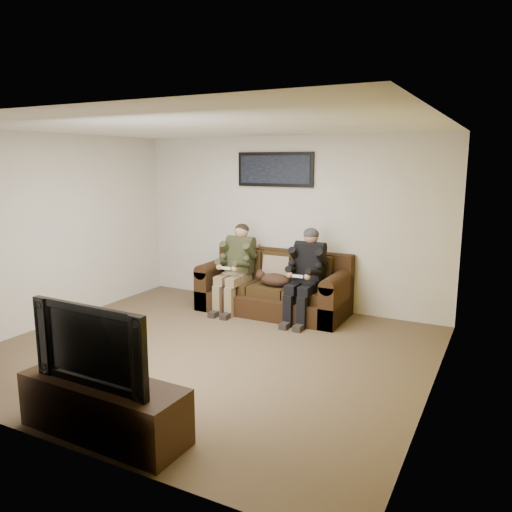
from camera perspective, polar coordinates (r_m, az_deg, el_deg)
The scene contains 16 objects.
floor at distance 6.07m, azimuth -5.30°, elevation -10.75°, with size 5.00×5.00×0.00m, color brown.
ceiling at distance 5.66m, azimuth -5.77°, elevation 14.53°, with size 5.00×5.00×0.00m, color silver.
wall_back at distance 7.69m, azimuth 3.60°, elevation 3.87°, with size 5.00×5.00×0.00m, color beige.
wall_front at distance 4.06m, azimuth -22.99°, elevation -3.25°, with size 5.00×5.00×0.00m, color beige.
wall_left at distance 7.37m, azimuth -22.11°, elevation 2.79°, with size 4.50×4.50×0.00m, color beige.
wall_right at distance 4.87m, azimuth 20.07°, elevation -0.83°, with size 4.50×4.50×0.00m, color beige.
accent_wall_right at distance 4.87m, azimuth 19.96°, elevation -0.82°, with size 4.50×4.50×0.00m, color #B89812.
sofa at distance 7.49m, azimuth 2.21°, elevation -3.80°, with size 2.19×0.94×0.90m.
throw_pillow at distance 7.46m, azimuth 2.36°, elevation -1.51°, with size 0.42×0.12×0.40m, color #8C755B.
throw_blanket at distance 7.91m, azimuth -1.27°, elevation 1.11°, with size 0.45×0.22×0.08m, color #BBAE89.
person_left at distance 7.50m, azimuth -2.27°, elevation -0.74°, with size 0.51×0.87×1.29m.
person_right at distance 7.02m, azimuth 5.76°, elevation -1.55°, with size 0.51×0.86×1.30m.
cat at distance 7.24m, azimuth 2.05°, elevation -2.69°, with size 0.66×0.26×0.24m.
framed_poster at distance 7.69m, azimuth 2.18°, elevation 9.85°, with size 1.25×0.05×0.52m.
tv_stand at distance 4.46m, azimuth -17.00°, elevation -16.22°, with size 1.49×0.48×0.47m, color black.
television at distance 4.24m, azimuth -17.42°, elevation -9.35°, with size 1.16×0.15×0.67m, color black.
Camera 1 is at (3.07, -4.74, 2.23)m, focal length 35.00 mm.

